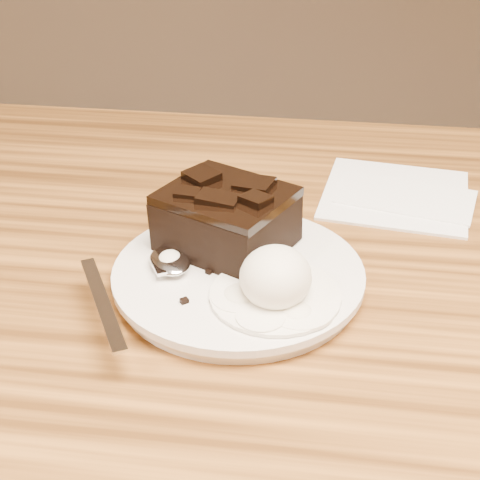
# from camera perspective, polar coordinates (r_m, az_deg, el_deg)

# --- Properties ---
(plate) EXTENTS (0.21, 0.21, 0.02)m
(plate) POSITION_cam_1_polar(r_m,az_deg,el_deg) (0.59, -0.13, -3.09)
(plate) COLOR white
(plate) RESTS_ON dining_table
(brownie) EXTENTS (0.13, 0.12, 0.05)m
(brownie) POSITION_cam_1_polar(r_m,az_deg,el_deg) (0.61, -1.10, 1.46)
(brownie) COLOR black
(brownie) RESTS_ON plate
(ice_cream_scoop) EXTENTS (0.06, 0.06, 0.05)m
(ice_cream_scoop) POSITION_cam_1_polar(r_m,az_deg,el_deg) (0.54, 2.90, -3.01)
(ice_cream_scoop) COLOR white
(ice_cream_scoop) RESTS_ON plate
(melt_puddle) EXTENTS (0.10, 0.10, 0.00)m
(melt_puddle) POSITION_cam_1_polar(r_m,az_deg,el_deg) (0.56, 2.85, -4.57)
(melt_puddle) COLOR white
(melt_puddle) RESTS_ON plate
(spoon) EXTENTS (0.12, 0.18, 0.01)m
(spoon) POSITION_cam_1_polar(r_m,az_deg,el_deg) (0.59, -5.70, -1.82)
(spoon) COLOR silver
(spoon) RESTS_ON plate
(napkin) EXTENTS (0.16, 0.16, 0.01)m
(napkin) POSITION_cam_1_polar(r_m,az_deg,el_deg) (0.76, 12.47, 3.69)
(napkin) COLOR white
(napkin) RESTS_ON dining_table
(crumb_a) EXTENTS (0.01, 0.01, 0.00)m
(crumb_a) POSITION_cam_1_polar(r_m,az_deg,el_deg) (0.55, -4.53, -4.94)
(crumb_a) COLOR black
(crumb_a) RESTS_ON plate
(crumb_b) EXTENTS (0.01, 0.01, 0.00)m
(crumb_b) POSITION_cam_1_polar(r_m,az_deg,el_deg) (0.58, -2.52, -2.59)
(crumb_b) COLOR black
(crumb_b) RESTS_ON plate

